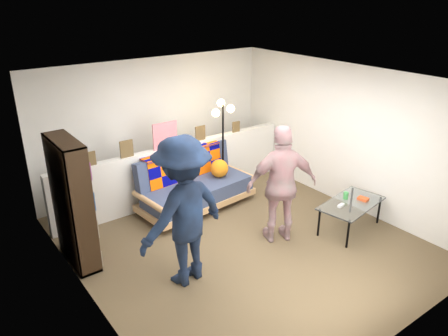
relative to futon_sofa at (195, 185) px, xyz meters
name	(u,v)px	position (x,y,z in m)	size (l,w,h in m)	color
ground	(240,241)	(-0.09, -1.36, -0.40)	(5.00, 5.00, 0.00)	brown
room_shell	(221,126)	(-0.09, -0.89, 1.28)	(4.60, 5.05, 2.45)	silver
half_wall_ledge	(177,172)	(-0.09, 0.44, 0.10)	(4.45, 0.15, 1.00)	silver
ledge_decor	(164,139)	(-0.32, 0.42, 0.78)	(2.97, 0.02, 0.45)	brown
futon_sofa	(195,185)	(0.00, 0.00, 0.00)	(2.05, 1.12, 0.85)	tan
bookshelf	(73,207)	(-2.17, -0.41, 0.43)	(0.29, 0.88, 1.76)	black
coffee_table	(351,204)	(1.51, -2.08, 0.04)	(1.19, 0.79, 0.57)	black
floor_lamp	(223,128)	(0.75, 0.22, 0.81)	(0.37, 0.31, 1.71)	black
person_left	(183,212)	(-1.21, -1.63, 0.58)	(1.25, 0.72, 1.94)	black
person_right	(282,185)	(0.44, -1.64, 0.49)	(1.04, 0.43, 1.77)	pink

